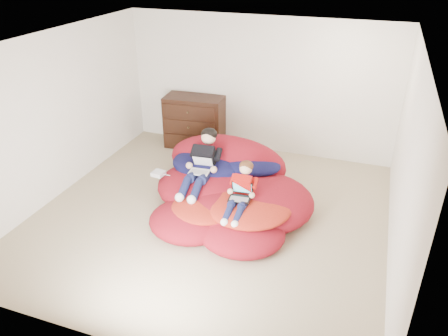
% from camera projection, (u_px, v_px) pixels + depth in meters
% --- Properties ---
extents(room_shell, '(5.10, 5.10, 2.77)m').
position_uv_depth(room_shell, '(210.00, 202.00, 6.39)').
color(room_shell, tan).
rests_on(room_shell, ground).
extents(dresser, '(1.16, 0.66, 1.00)m').
position_uv_depth(dresser, '(195.00, 122.00, 8.44)').
color(dresser, black).
rests_on(dresser, ground).
extents(beanbag_pile, '(2.53, 2.41, 0.93)m').
position_uv_depth(beanbag_pile, '(228.00, 191.00, 6.58)').
color(beanbag_pile, maroon).
rests_on(beanbag_pile, ground).
extents(cream_pillow, '(0.46, 0.29, 0.29)m').
position_uv_depth(cream_pillow, '(207.00, 145.00, 7.19)').
color(cream_pillow, silver).
rests_on(cream_pillow, beanbag_pile).
extents(older_boy, '(0.35, 1.13, 0.76)m').
position_uv_depth(older_boy, '(202.00, 161.00, 6.51)').
color(older_boy, black).
rests_on(older_boy, beanbag_pile).
extents(younger_boy, '(0.26, 0.86, 0.62)m').
position_uv_depth(younger_boy, '(242.00, 189.00, 5.96)').
color(younger_boy, '#B81510').
rests_on(younger_boy, beanbag_pile).
extents(laptop_white, '(0.31, 0.33, 0.20)m').
position_uv_depth(laptop_white, '(201.00, 167.00, 6.49)').
color(laptop_white, silver).
rests_on(laptop_white, older_boy).
extents(laptop_black, '(0.31, 0.29, 0.22)m').
position_uv_depth(laptop_black, '(241.00, 194.00, 5.96)').
color(laptop_black, black).
rests_on(laptop_black, younger_boy).
extents(power_adapter, '(0.19, 0.19, 0.07)m').
position_uv_depth(power_adapter, '(158.00, 173.00, 6.75)').
color(power_adapter, silver).
rests_on(power_adapter, beanbag_pile).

